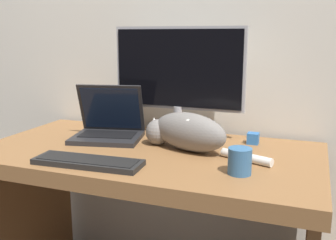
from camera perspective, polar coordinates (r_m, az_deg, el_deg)
wall_back at (r=1.91m, az=2.12°, el=15.14°), size 6.40×0.06×2.60m
desk at (r=1.64m, az=-2.81°, el=-9.84°), size 1.35×0.72×0.75m
monitor at (r=1.74m, az=1.50°, el=6.48°), size 0.60×0.17×0.49m
laptop at (r=1.76m, az=-8.64°, el=-1.15°), size 0.33×0.29×0.24m
external_keyboard at (r=1.43m, az=-11.54°, el=-5.96°), size 0.40×0.14×0.02m
cat at (r=1.56m, az=2.65°, el=-1.65°), size 0.54×0.24×0.15m
coffee_mug at (r=1.32m, az=10.38°, el=-5.89°), size 0.08×0.08×0.09m
small_toy at (r=1.70m, az=12.24°, el=-2.62°), size 0.05×0.05×0.05m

